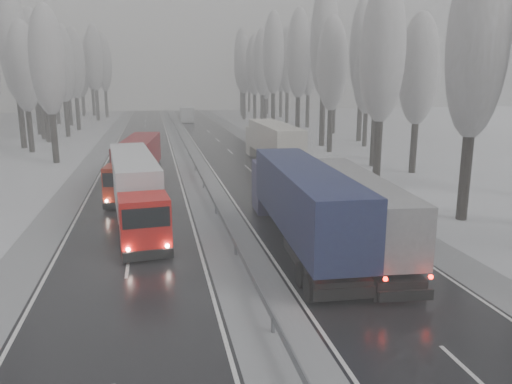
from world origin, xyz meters
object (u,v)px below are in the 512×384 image
object	(u,v)px
truck_grey_tarp	(349,203)
truck_cream_box	(272,141)
truck_red_red	(137,160)
truck_blue_box	(299,198)
truck_red_white	(135,184)
box_truck_distant	(187,114)

from	to	relation	value
truck_grey_tarp	truck_cream_box	bearing A→B (deg)	91.06
truck_grey_tarp	truck_red_red	xyz separation A→B (m)	(-11.36, 17.31, -0.07)
truck_cream_box	truck_red_red	xyz separation A→B (m)	(-13.12, -7.69, -0.32)
truck_cream_box	truck_red_red	distance (m)	15.21
truck_grey_tarp	truck_cream_box	distance (m)	25.06
truck_grey_tarp	truck_blue_box	world-z (taller)	truck_blue_box
truck_cream_box	truck_red_white	distance (m)	22.02
truck_blue_box	box_truck_distant	xyz separation A→B (m)	(-0.54, 78.53, -0.98)
box_truck_distant	truck_red_red	world-z (taller)	truck_red_red
truck_red_white	truck_red_red	distance (m)	10.09
truck_grey_tarp	truck_red_red	world-z (taller)	truck_grey_tarp
truck_cream_box	box_truck_distant	bearing A→B (deg)	95.85
truck_blue_box	truck_red_white	distance (m)	10.91
truck_red_white	truck_blue_box	bearing A→B (deg)	-43.38
truck_red_red	truck_red_white	bearing A→B (deg)	-82.37
truck_red_white	truck_grey_tarp	bearing A→B (deg)	-38.27
truck_cream_box	box_truck_distant	size ratio (longest dim) A/B	2.02
box_truck_distant	truck_red_white	xyz separation A→B (m)	(-8.08, -71.83, 0.73)
truck_grey_tarp	truck_cream_box	size ratio (longest dim) A/B	0.91
truck_red_red	truck_cream_box	bearing A→B (deg)	37.30
truck_grey_tarp	truck_red_white	size ratio (longest dim) A/B	0.98
box_truck_distant	truck_red_white	size ratio (longest dim) A/B	0.54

